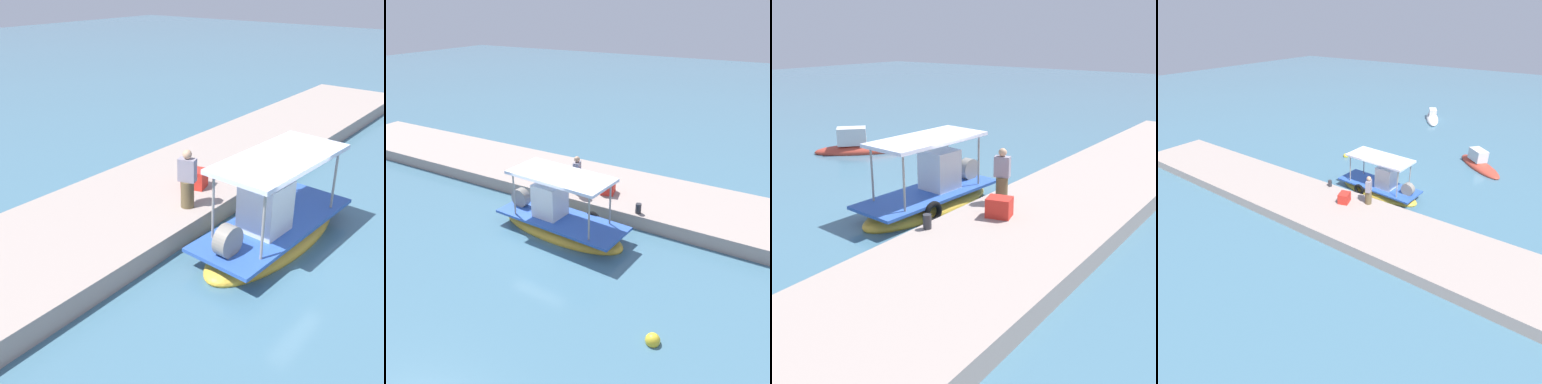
# 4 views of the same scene
# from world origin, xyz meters

# --- Properties ---
(ground_plane) EXTENTS (120.00, 120.00, 0.00)m
(ground_plane) POSITION_xyz_m (0.00, 0.00, 0.00)
(ground_plane) COLOR #457187
(dock_quay) EXTENTS (36.00, 4.61, 0.60)m
(dock_quay) POSITION_xyz_m (0.00, -4.26, 0.30)
(dock_quay) COLOR #A7968C
(dock_quay) RESTS_ON ground_plane
(main_fishing_boat) EXTENTS (5.72, 2.29, 2.85)m
(main_fishing_boat) POSITION_xyz_m (-0.36, -0.22, 0.45)
(main_fishing_boat) COLOR gold
(main_fishing_boat) RESTS_ON ground_plane
(fisherman_near_bollard) EXTENTS (0.48, 0.55, 1.75)m
(fisherman_near_bollard) POSITION_xyz_m (0.30, -2.66, 1.39)
(fisherman_near_bollard) COLOR brown
(fisherman_near_bollard) RESTS_ON dock_quay
(mooring_bollard) EXTENTS (0.24, 0.24, 0.42)m
(mooring_bollard) POSITION_xyz_m (-2.89, -2.24, 0.81)
(mooring_bollard) COLOR #2D2D33
(mooring_bollard) RESTS_ON dock_quay
(cargo_crate) EXTENTS (0.75, 0.85, 0.59)m
(cargo_crate) POSITION_xyz_m (-0.93, -3.36, 0.89)
(cargo_crate) COLOR red
(cargo_crate) RESTS_ON dock_quay
(marker_buoy) EXTENTS (0.42, 0.42, 0.42)m
(marker_buoy) POSITION_xyz_m (-5.87, 3.55, 0.08)
(marker_buoy) COLOR yellow
(marker_buoy) RESTS_ON ground_plane
(moored_boat_near) EXTENTS (3.47, 5.42, 1.33)m
(moored_boat_near) POSITION_xyz_m (-4.47, 18.00, 0.21)
(moored_boat_near) COLOR silver
(moored_boat_near) RESTS_ON ground_plane
(moored_boat_mid) EXTENTS (4.44, 4.22, 1.51)m
(moored_boat_mid) POSITION_xyz_m (3.67, 7.90, 0.22)
(moored_boat_mid) COLOR #C1402F
(moored_boat_mid) RESTS_ON ground_plane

